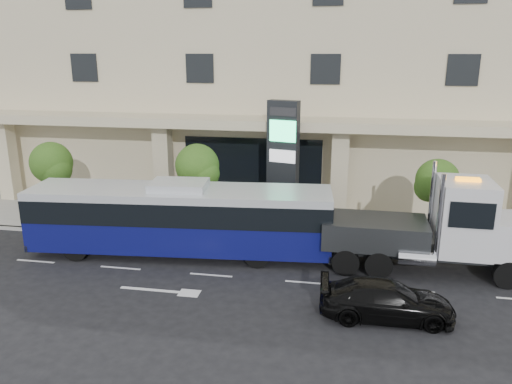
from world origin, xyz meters
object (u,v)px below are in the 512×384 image
Objects in this scene: tow_truck at (439,230)px; signage_pylon at (283,162)px; city_bus at (180,218)px; black_sedan at (387,300)px.

signage_pylon reaches higher than tow_truck.
signage_pylon is at bearing 147.85° from tow_truck.
black_sedan is at bearing -30.47° from city_bus.
tow_truck is at bearing -4.70° from city_bus.
city_bus is 2.97× the size of black_sedan.
city_bus reaches higher than black_sedan.
signage_pylon is (-7.11, 4.65, 1.56)m from tow_truck.
black_sedan is at bearing -47.60° from signage_pylon.
city_bus is at bearing -116.55° from signage_pylon.
black_sedan is 10.46m from signage_pylon.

